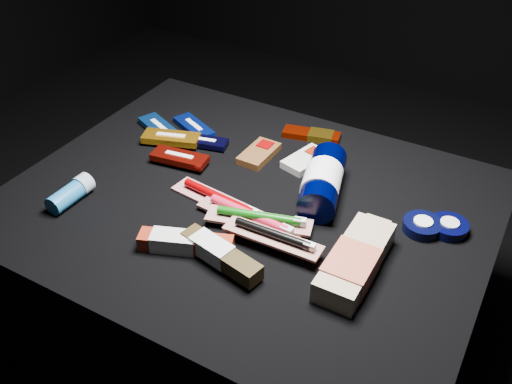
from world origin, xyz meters
The scene contains 21 objects.
ground centered at (0.00, 0.00, 0.00)m, with size 3.00×3.00×0.00m, color black.
cloth_table centered at (0.00, 0.00, 0.20)m, with size 0.98×0.78×0.40m, color black.
luna_bar_0 centered at (-0.26, 0.18, 0.41)m, with size 0.13×0.10×0.02m.
luna_bar_1 centered at (-0.33, 0.13, 0.41)m, with size 0.14×0.10×0.02m.
luna_bar_2 centered at (-0.20, 0.13, 0.41)m, with size 0.12×0.07×0.01m.
luna_bar_3 centered at (-0.27, 0.10, 0.42)m, with size 0.15×0.09×0.02m.
luna_bar_4 centered at (-0.20, 0.04, 0.42)m, with size 0.14×0.07×0.02m.
clif_bar_0 centered at (-0.06, 0.16, 0.41)m, with size 0.06×0.11×0.02m.
clif_bar_1 centered at (0.05, 0.19, 0.41)m, with size 0.09×0.12×0.02m.
power_bar centered at (0.02, 0.30, 0.41)m, with size 0.14×0.07×0.02m.
lotion_bottle centered at (0.13, 0.09, 0.44)m, with size 0.13×0.25×0.08m.
cream_tin_upper centered at (0.39, 0.11, 0.41)m, with size 0.07×0.07×0.02m.
cream_tin_lower centered at (0.35, 0.09, 0.41)m, with size 0.08×0.08×0.02m.
bodywash_bottle centered at (0.27, -0.09, 0.42)m, with size 0.08×0.23×0.05m.
deodorant_stick centered at (-0.32, -0.18, 0.42)m, with size 0.04×0.10×0.04m.
toothbrush_pack_0 centered at (-0.04, -0.04, 0.41)m, with size 0.23×0.08×0.02m.
toothbrush_pack_1 centered at (0.04, -0.06, 0.42)m, with size 0.23×0.07×0.03m.
toothbrush_pack_2 centered at (0.07, -0.06, 0.42)m, with size 0.22×0.10×0.02m.
toothbrush_pack_3 centered at (0.12, -0.10, 0.43)m, with size 0.20×0.05×0.02m.
toothpaste_carton_red centered at (-0.03, -0.19, 0.42)m, with size 0.18×0.10×0.03m.
toothpaste_carton_green centered at (0.05, -0.19, 0.42)m, with size 0.18×0.07×0.03m.
Camera 1 is at (0.48, -0.81, 1.13)m, focal length 40.00 mm.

